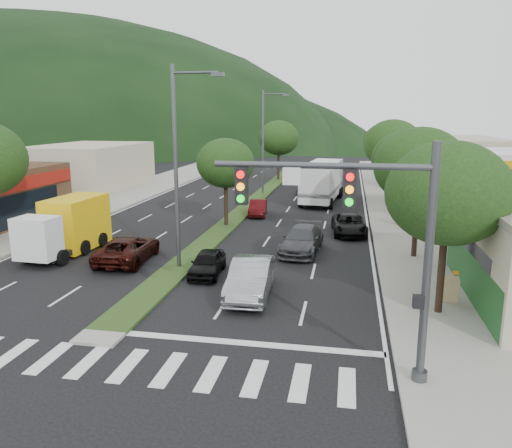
% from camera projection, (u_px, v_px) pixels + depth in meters
% --- Properties ---
extents(ground, '(160.00, 160.00, 0.00)m').
position_uv_depth(ground, '(105.00, 334.00, 17.83)').
color(ground, black).
rests_on(ground, ground).
extents(sidewalk_right, '(5.00, 90.00, 0.15)m').
position_uv_depth(sidewalk_right, '(400.00, 213.00, 39.57)').
color(sidewalk_right, gray).
rests_on(sidewalk_right, ground).
extents(sidewalk_left, '(6.00, 90.00, 0.15)m').
position_uv_depth(sidewalk_left, '(103.00, 203.00, 44.16)').
color(sidewalk_left, gray).
rests_on(sidewalk_left, ground).
extents(median, '(1.60, 56.00, 0.12)m').
position_uv_depth(median, '(253.00, 202.00, 44.70)').
color(median, '#203914').
rests_on(median, ground).
extents(crosswalk, '(19.00, 2.20, 0.01)m').
position_uv_depth(crosswalk, '(75.00, 360.00, 15.91)').
color(crosswalk, silver).
rests_on(crosswalk, ground).
extents(traffic_signal, '(6.12, 0.40, 7.00)m').
position_uv_depth(traffic_signal, '(371.00, 227.00, 13.74)').
color(traffic_signal, '#47494C').
rests_on(traffic_signal, ground).
extents(gas_canopy, '(12.20, 8.20, 5.25)m').
position_uv_depth(gas_canopy, '(506.00, 159.00, 34.54)').
color(gas_canopy, silver).
rests_on(gas_canopy, ground).
extents(bldg_left_far, '(9.00, 14.00, 4.60)m').
position_uv_depth(bldg_left_far, '(90.00, 166.00, 53.40)').
color(bldg_left_far, '#B2AD8E').
rests_on(bldg_left_far, ground).
extents(bldg_right_far, '(10.00, 16.00, 5.20)m').
position_uv_depth(bldg_right_far, '(450.00, 161.00, 56.01)').
color(bldg_right_far, '#B2AD8E').
rests_on(bldg_right_far, ground).
extents(hill_far, '(176.00, 132.00, 82.00)m').
position_uv_depth(hill_far, '(26.00, 143.00, 137.84)').
color(hill_far, black).
rests_on(hill_far, ground).
extents(tree_r_a, '(4.60, 4.60, 6.63)m').
position_uv_depth(tree_r_a, '(448.00, 193.00, 18.48)').
color(tree_r_a, black).
rests_on(tree_r_a, sidewalk_right).
extents(tree_r_b, '(4.80, 4.80, 6.94)m').
position_uv_depth(tree_r_b, '(420.00, 166.00, 26.12)').
color(tree_r_b, black).
rests_on(tree_r_b, sidewalk_right).
extents(tree_r_c, '(4.40, 4.40, 6.48)m').
position_uv_depth(tree_r_c, '(404.00, 159.00, 33.86)').
color(tree_r_c, black).
rests_on(tree_r_c, sidewalk_right).
extents(tree_r_d, '(5.00, 5.00, 7.17)m').
position_uv_depth(tree_r_d, '(393.00, 144.00, 43.37)').
color(tree_r_d, black).
rests_on(tree_r_d, sidewalk_right).
extents(tree_r_e, '(4.60, 4.60, 6.71)m').
position_uv_depth(tree_r_e, '(385.00, 142.00, 53.03)').
color(tree_r_e, black).
rests_on(tree_r_e, sidewalk_right).
extents(tree_med_near, '(4.00, 4.00, 6.02)m').
position_uv_depth(tree_med_near, '(225.00, 163.00, 34.17)').
color(tree_med_near, black).
rests_on(tree_med_near, median).
extents(tree_med_far, '(4.80, 4.80, 6.94)m').
position_uv_depth(tree_med_far, '(279.00, 138.00, 59.01)').
color(tree_med_far, black).
rests_on(tree_med_far, median).
extents(streetlight_near, '(2.60, 0.25, 10.00)m').
position_uv_depth(streetlight_near, '(179.00, 159.00, 24.28)').
color(streetlight_near, '#47494C').
rests_on(streetlight_near, ground).
extents(streetlight_mid, '(2.60, 0.25, 10.00)m').
position_uv_depth(streetlight_mid, '(265.00, 137.00, 48.29)').
color(streetlight_mid, '#47494C').
rests_on(streetlight_mid, ground).
extents(sedan_silver, '(1.90, 4.87, 1.58)m').
position_uv_depth(sedan_silver, '(251.00, 278.00, 21.48)').
color(sedan_silver, '#95979B').
rests_on(sedan_silver, ground).
extents(suv_maroon, '(2.62, 5.15, 1.39)m').
position_uv_depth(suv_maroon, '(128.00, 249.00, 26.51)').
color(suv_maroon, black).
rests_on(suv_maroon, ground).
extents(car_queue_a, '(1.62, 3.59, 1.20)m').
position_uv_depth(car_queue_a, '(207.00, 263.00, 24.32)').
color(car_queue_a, black).
rests_on(car_queue_a, ground).
extents(car_queue_b, '(2.43, 5.13, 1.45)m').
position_uv_depth(car_queue_b, '(302.00, 240.00, 28.35)').
color(car_queue_b, '#444548').
rests_on(car_queue_b, ground).
extents(car_queue_c, '(1.68, 3.79, 1.21)m').
position_uv_depth(car_queue_c, '(258.00, 208.00, 38.76)').
color(car_queue_c, '#450B0D').
rests_on(car_queue_c, ground).
extents(car_queue_d, '(2.53, 4.75, 1.27)m').
position_uv_depth(car_queue_d, '(349.00, 224.00, 32.69)').
color(car_queue_d, black).
rests_on(car_queue_d, ground).
extents(car_queue_e, '(2.19, 4.29, 1.40)m').
position_uv_depth(car_queue_e, '(308.00, 186.00, 49.87)').
color(car_queue_e, '#55555A').
rests_on(car_queue_e, ground).
extents(box_truck, '(2.68, 6.32, 3.07)m').
position_uv_depth(box_truck, '(69.00, 228.00, 28.09)').
color(box_truck, silver).
rests_on(box_truck, ground).
extents(motorhome, '(3.66, 9.37, 3.51)m').
position_uv_depth(motorhome, '(322.00, 181.00, 44.59)').
color(motorhome, silver).
rests_on(motorhome, ground).
extents(a_frame_sign, '(0.70, 0.78, 1.40)m').
position_uv_depth(a_frame_sign, '(451.00, 287.00, 20.39)').
color(a_frame_sign, tan).
rests_on(a_frame_sign, sidewalk_right).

